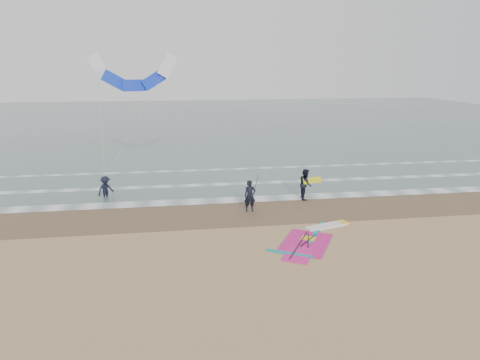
{
  "coord_description": "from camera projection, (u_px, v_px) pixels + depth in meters",
  "views": [
    {
      "loc": [
        -5.08,
        -17.51,
        8.35
      ],
      "look_at": [
        -1.78,
        5.0,
        2.2
      ],
      "focal_mm": 32.0,
      "sensor_mm": 36.0,
      "label": 1
    }
  ],
  "objects": [
    {
      "name": "sea_water",
      "position": [
        211.0,
        121.0,
        65.46
      ],
      "size": [
        120.0,
        80.0,
        0.02
      ],
      "primitive_type": "cube",
      "color": "#47605E",
      "rests_on": "ground"
    },
    {
      "name": "ground",
      "position": [
        294.0,
        253.0,
        19.62
      ],
      "size": [
        120.0,
        120.0,
        0.0
      ],
      "primitive_type": "plane",
      "color": "tan",
      "rests_on": "ground"
    },
    {
      "name": "held_pole",
      "position": [
        255.0,
        189.0,
        24.87
      ],
      "size": [
        0.17,
        0.86,
        1.82
      ],
      "color": "black",
      "rests_on": "ground"
    },
    {
      "name": "windsurf_rig",
      "position": [
        313.0,
        238.0,
        21.19
      ],
      "size": [
        5.17,
        4.89,
        0.12
      ],
      "color": "white",
      "rests_on": "ground"
    },
    {
      "name": "person_standing",
      "position": [
        250.0,
        196.0,
        24.95
      ],
      "size": [
        0.69,
        0.46,
        1.87
      ],
      "primitive_type": "imported",
      "rotation": [
        0.0,
        0.0,
        0.02
      ],
      "color": "black",
      "rests_on": "ground"
    },
    {
      "name": "surf_kite",
      "position": [
        134.0,
        76.0,
        28.16
      ],
      "size": [
        5.83,
        2.48,
        7.97
      ],
      "color": "white",
      "rests_on": "ground"
    },
    {
      "name": "wet_sand_band",
      "position": [
        267.0,
        210.0,
        25.35
      ],
      "size": [
        120.0,
        5.0,
        0.01
      ],
      "primitive_type": "cube",
      "color": "brown",
      "rests_on": "ground"
    },
    {
      "name": "person_wading",
      "position": [
        105.0,
        184.0,
        27.56
      ],
      "size": [
        1.29,
        1.26,
        1.78
      ],
      "primitive_type": "imported",
      "rotation": [
        0.0,
        0.0,
        0.75
      ],
      "color": "black",
      "rests_on": "ground"
    },
    {
      "name": "carried_kiteboard",
      "position": [
        312.0,
        180.0,
        27.14
      ],
      "size": [
        1.3,
        0.51,
        0.39
      ],
      "color": "yellow",
      "rests_on": "ground"
    },
    {
      "name": "foam_waterline",
      "position": [
        254.0,
        189.0,
        29.59
      ],
      "size": [
        120.0,
        9.15,
        0.02
      ],
      "color": "white",
      "rests_on": "ground"
    },
    {
      "name": "person_walking",
      "position": [
        305.0,
        184.0,
        27.25
      ],
      "size": [
        0.86,
        1.05,
        1.97
      ],
      "primitive_type": "imported",
      "rotation": [
        0.0,
        0.0,
        1.44
      ],
      "color": "black",
      "rests_on": "ground"
    }
  ]
}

